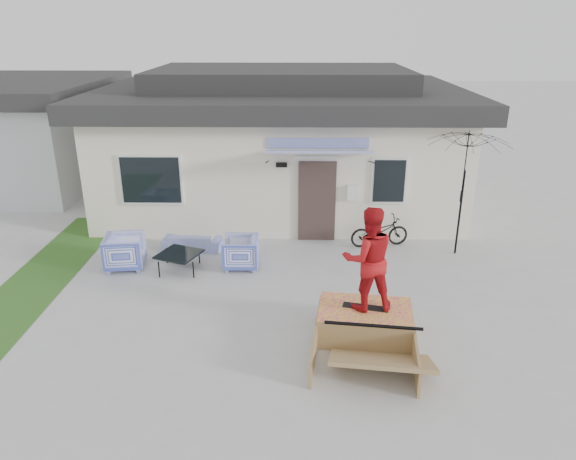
{
  "coord_description": "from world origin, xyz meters",
  "views": [
    {
      "loc": [
        0.45,
        -8.47,
        5.31
      ],
      "look_at": [
        0.3,
        1.8,
        1.3
      ],
      "focal_mm": 33.23,
      "sensor_mm": 36.0,
      "label": 1
    }
  ],
  "objects_px": {
    "loveseat": "(192,238)",
    "skater": "(368,257)",
    "armchair_right": "(240,251)",
    "skate_ramp": "(365,323)",
    "armchair_left": "(125,250)",
    "bicycle": "(380,228)",
    "coffee_table": "(180,262)",
    "patio_umbrella": "(463,185)",
    "skateboard": "(365,307)"
  },
  "relations": [
    {
      "from": "bicycle",
      "to": "skate_ramp",
      "type": "distance_m",
      "value": 4.3
    },
    {
      "from": "bicycle",
      "to": "skate_ramp",
      "type": "height_order",
      "value": "bicycle"
    },
    {
      "from": "loveseat",
      "to": "coffee_table",
      "type": "bearing_deg",
      "value": 92.17
    },
    {
      "from": "armchair_left",
      "to": "skater",
      "type": "relative_size",
      "value": 0.46
    },
    {
      "from": "armchair_left",
      "to": "armchair_right",
      "type": "distance_m",
      "value": 2.65
    },
    {
      "from": "armchair_left",
      "to": "skate_ramp",
      "type": "bearing_deg",
      "value": -125.88
    },
    {
      "from": "skate_ramp",
      "to": "skater",
      "type": "height_order",
      "value": "skater"
    },
    {
      "from": "coffee_table",
      "to": "skater",
      "type": "bearing_deg",
      "value": -34.18
    },
    {
      "from": "bicycle",
      "to": "patio_umbrella",
      "type": "xyz_separation_m",
      "value": [
        1.82,
        -0.44,
        1.27
      ]
    },
    {
      "from": "skater",
      "to": "coffee_table",
      "type": "bearing_deg",
      "value": -41.9
    },
    {
      "from": "coffee_table",
      "to": "bicycle",
      "type": "xyz_separation_m",
      "value": [
        4.77,
        1.5,
        0.27
      ]
    },
    {
      "from": "coffee_table",
      "to": "skateboard",
      "type": "height_order",
      "value": "skateboard"
    },
    {
      "from": "loveseat",
      "to": "skate_ramp",
      "type": "distance_m",
      "value": 5.5
    },
    {
      "from": "armchair_left",
      "to": "coffee_table",
      "type": "relative_size",
      "value": 1.03
    },
    {
      "from": "coffee_table",
      "to": "patio_umbrella",
      "type": "xyz_separation_m",
      "value": [
        6.58,
        1.06,
        1.54
      ]
    },
    {
      "from": "coffee_table",
      "to": "skater",
      "type": "relative_size",
      "value": 0.45
    },
    {
      "from": "armchair_right",
      "to": "skater",
      "type": "relative_size",
      "value": 0.43
    },
    {
      "from": "coffee_table",
      "to": "skate_ramp",
      "type": "relative_size",
      "value": 0.39
    },
    {
      "from": "loveseat",
      "to": "armchair_left",
      "type": "relative_size",
      "value": 1.62
    },
    {
      "from": "bicycle",
      "to": "skater",
      "type": "xyz_separation_m",
      "value": [
        -0.87,
        -4.15,
        1.06
      ]
    },
    {
      "from": "armchair_left",
      "to": "bicycle",
      "type": "relative_size",
      "value": 0.59
    },
    {
      "from": "armchair_right",
      "to": "coffee_table",
      "type": "height_order",
      "value": "armchair_right"
    },
    {
      "from": "patio_umbrella",
      "to": "bicycle",
      "type": "bearing_deg",
      "value": 166.41
    },
    {
      "from": "loveseat",
      "to": "skater",
      "type": "xyz_separation_m",
      "value": [
        3.84,
        -3.89,
        1.26
      ]
    },
    {
      "from": "armchair_left",
      "to": "patio_umbrella",
      "type": "xyz_separation_m",
      "value": [
        7.85,
        0.93,
        1.31
      ]
    },
    {
      "from": "patio_umbrella",
      "to": "skate_ramp",
      "type": "distance_m",
      "value": 4.86
    },
    {
      "from": "loveseat",
      "to": "armchair_right",
      "type": "distance_m",
      "value": 1.69
    },
    {
      "from": "patio_umbrella",
      "to": "skate_ramp",
      "type": "height_order",
      "value": "patio_umbrella"
    },
    {
      "from": "skate_ramp",
      "to": "skateboard",
      "type": "relative_size",
      "value": 2.71
    },
    {
      "from": "loveseat",
      "to": "patio_umbrella",
      "type": "height_order",
      "value": "patio_umbrella"
    },
    {
      "from": "armchair_right",
      "to": "coffee_table",
      "type": "distance_m",
      "value": 1.41
    },
    {
      "from": "armchair_right",
      "to": "bicycle",
      "type": "xyz_separation_m",
      "value": [
        3.39,
        1.31,
        0.07
      ]
    },
    {
      "from": "bicycle",
      "to": "loveseat",
      "type": "bearing_deg",
      "value": 81.94
    },
    {
      "from": "armchair_right",
      "to": "coffee_table",
      "type": "bearing_deg",
      "value": -82.82
    },
    {
      "from": "skate_ramp",
      "to": "armchair_left",
      "type": "bearing_deg",
      "value": 158.35
    },
    {
      "from": "armchair_left",
      "to": "coffee_table",
      "type": "distance_m",
      "value": 1.29
    },
    {
      "from": "bicycle",
      "to": "skateboard",
      "type": "distance_m",
      "value": 4.24
    },
    {
      "from": "coffee_table",
      "to": "patio_umbrella",
      "type": "bearing_deg",
      "value": 9.16
    },
    {
      "from": "loveseat",
      "to": "patio_umbrella",
      "type": "relative_size",
      "value": 0.65
    },
    {
      "from": "loveseat",
      "to": "skate_ramp",
      "type": "bearing_deg",
      "value": 139.26
    },
    {
      "from": "loveseat",
      "to": "armchair_left",
      "type": "xyz_separation_m",
      "value": [
        -1.33,
        -1.11,
        0.16
      ]
    },
    {
      "from": "coffee_table",
      "to": "bicycle",
      "type": "relative_size",
      "value": 0.57
    },
    {
      "from": "patio_umbrella",
      "to": "skater",
      "type": "height_order",
      "value": "skater"
    },
    {
      "from": "bicycle",
      "to": "skate_ramp",
      "type": "relative_size",
      "value": 0.68
    },
    {
      "from": "armchair_right",
      "to": "coffee_table",
      "type": "xyz_separation_m",
      "value": [
        -1.38,
        -0.19,
        -0.2
      ]
    },
    {
      "from": "bicycle",
      "to": "skate_ramp",
      "type": "bearing_deg",
      "value": 157.04
    },
    {
      "from": "coffee_table",
      "to": "skateboard",
      "type": "bearing_deg",
      "value": -34.18
    },
    {
      "from": "patio_umbrella",
      "to": "skateboard",
      "type": "bearing_deg",
      "value": -125.86
    },
    {
      "from": "armchair_right",
      "to": "skater",
      "type": "bearing_deg",
      "value": 41.13
    },
    {
      "from": "armchair_left",
      "to": "bicycle",
      "type": "bearing_deg",
      "value": -84.31
    }
  ]
}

